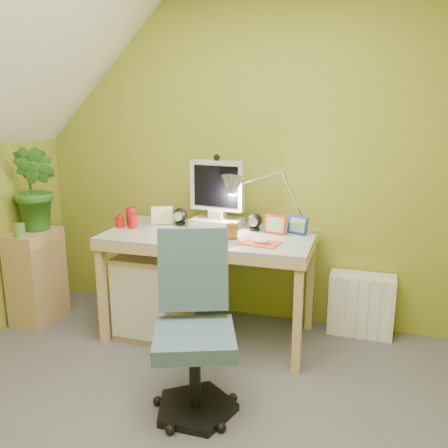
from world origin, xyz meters
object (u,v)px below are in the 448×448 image
(side_ledge, at_px, (37,276))
(desk_lamp, at_px, (283,186))
(task_chair, at_px, (194,339))
(potted_plant, at_px, (36,188))
(radiator, at_px, (361,305))
(desk, at_px, (209,285))
(monitor, at_px, (217,190))

(side_ledge, bearing_deg, desk_lamp, 10.14)
(task_chair, bearing_deg, potted_plant, 131.95)
(potted_plant, bearing_deg, desk_lamp, 8.67)
(radiator, bearing_deg, desk, -161.13)
(desk_lamp, height_order, task_chair, desk_lamp)
(desk_lamp, relative_size, radiator, 1.43)
(potted_plant, distance_m, task_chair, 1.74)
(monitor, height_order, radiator, monitor)
(monitor, distance_m, side_ledge, 1.48)
(desk_lamp, height_order, potted_plant, desk_lamp)
(desk, distance_m, side_ledge, 1.30)
(side_ledge, bearing_deg, potted_plant, 61.00)
(monitor, bearing_deg, desk_lamp, 5.51)
(desk, relative_size, potted_plant, 2.25)
(side_ledge, distance_m, potted_plant, 0.65)
(task_chair, distance_m, radiator, 1.42)
(radiator, bearing_deg, desk_lamp, -164.56)
(task_chair, relative_size, radiator, 1.91)
(monitor, bearing_deg, side_ledge, -160.94)
(desk, distance_m, monitor, 0.65)
(task_chair, bearing_deg, desk, 82.77)
(potted_plant, bearing_deg, task_chair, -27.20)
(desk, distance_m, task_chair, 0.86)
(side_ledge, bearing_deg, monitor, 13.55)
(monitor, xyz_separation_m, side_ledge, (-1.29, -0.31, -0.65))
(monitor, bearing_deg, potted_plant, -162.81)
(potted_plant, height_order, task_chair, potted_plant)
(desk_lamp, relative_size, side_ledge, 0.91)
(desk, bearing_deg, monitor, 89.99)
(desk_lamp, xyz_separation_m, task_chair, (-0.25, -1.02, -0.63))
(potted_plant, relative_size, radiator, 1.40)
(side_ledge, distance_m, radiator, 2.33)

